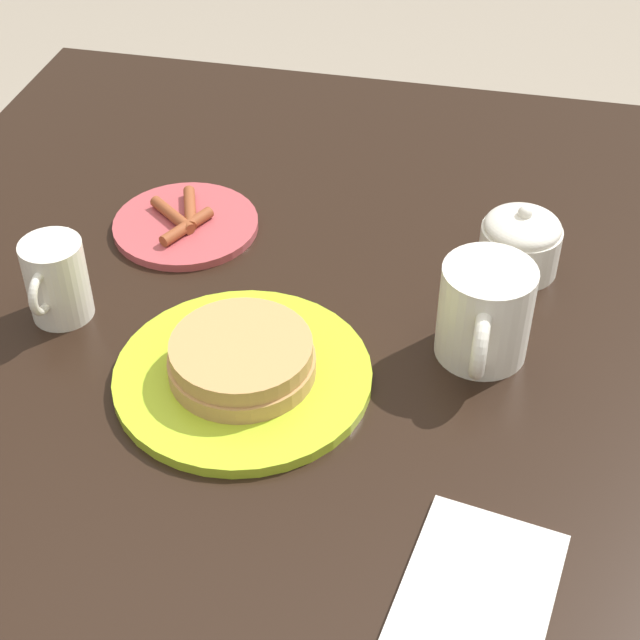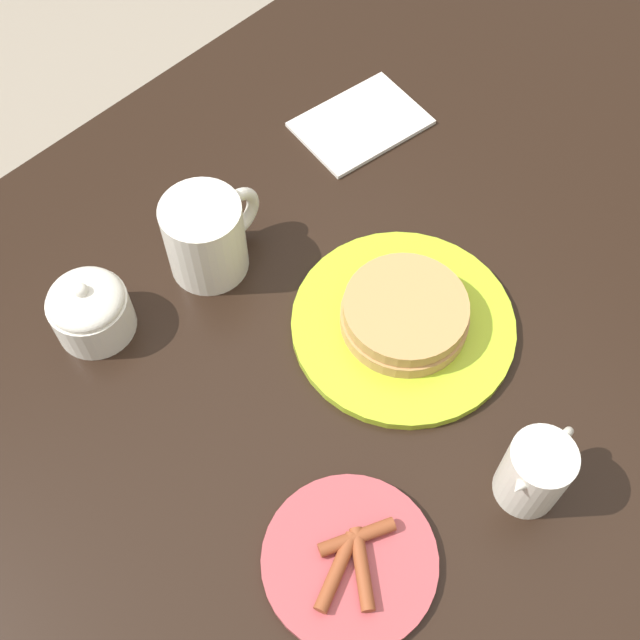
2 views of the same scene
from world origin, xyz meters
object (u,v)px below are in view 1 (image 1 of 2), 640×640
at_px(napkin, 476,595).
at_px(creamer_pitcher, 57,278).
at_px(side_plate_bacon, 185,224).
at_px(coffee_mug, 485,313).
at_px(sugar_bowl, 520,241).
at_px(pancake_plate, 242,367).

bearing_deg(napkin, creamer_pitcher, -119.07).
xyz_separation_m(side_plate_bacon, creamer_pitcher, (0.18, -0.08, 0.04)).
bearing_deg(side_plate_bacon, napkin, 41.59).
xyz_separation_m(coffee_mug, sugar_bowl, (-0.15, 0.03, -0.02)).
distance_m(side_plate_bacon, sugar_bowl, 0.40).
distance_m(coffee_mug, napkin, 0.30).
distance_m(side_plate_bacon, napkin, 0.59).
xyz_separation_m(pancake_plate, napkin, (0.20, 0.25, -0.02)).
relative_size(pancake_plate, napkin, 1.40).
relative_size(creamer_pitcher, napkin, 0.58).
xyz_separation_m(coffee_mug, creamer_pitcher, (0.03, -0.45, -0.01)).
relative_size(side_plate_bacon, creamer_pitcher, 1.64).
distance_m(creamer_pitcher, napkin, 0.54).
height_order(pancake_plate, napkin, pancake_plate).
xyz_separation_m(pancake_plate, coffee_mug, (-0.09, 0.23, 0.04)).
xyz_separation_m(pancake_plate, side_plate_bacon, (-0.24, -0.14, -0.01)).
xyz_separation_m(pancake_plate, creamer_pitcher, (-0.06, -0.22, 0.03)).
bearing_deg(creamer_pitcher, coffee_mug, 94.19).
bearing_deg(sugar_bowl, napkin, -0.32).
bearing_deg(sugar_bowl, coffee_mug, -10.26).
height_order(pancake_plate, creamer_pitcher, creamer_pitcher).
bearing_deg(coffee_mug, napkin, 4.91).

